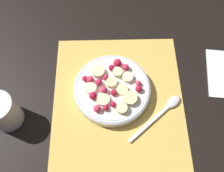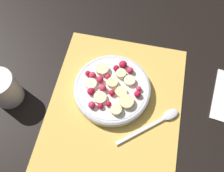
# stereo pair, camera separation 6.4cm
# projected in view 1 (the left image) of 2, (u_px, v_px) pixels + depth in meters

# --- Properties ---
(ground_plane) EXTENTS (3.00, 3.00, 0.00)m
(ground_plane) POSITION_uv_depth(u_px,v_px,m) (119.00, 110.00, 0.66)
(ground_plane) COLOR black
(placemat) EXTENTS (0.45, 0.34, 0.01)m
(placemat) POSITION_uv_depth(u_px,v_px,m) (119.00, 110.00, 0.65)
(placemat) COLOR #E0B251
(placemat) RESTS_ON ground_plane
(fruit_bowl) EXTENTS (0.20, 0.20, 0.05)m
(fruit_bowl) POSITION_uv_depth(u_px,v_px,m) (112.00, 89.00, 0.66)
(fruit_bowl) COLOR silver
(fruit_bowl) RESTS_ON placemat
(spoon) EXTENTS (0.13, 0.15, 0.01)m
(spoon) POSITION_uv_depth(u_px,v_px,m) (165.00, 109.00, 0.65)
(spoon) COLOR silver
(spoon) RESTS_ON placemat
(drinking_glass) EXTENTS (0.08, 0.08, 0.09)m
(drinking_glass) POSITION_uv_depth(u_px,v_px,m) (3.00, 112.00, 0.60)
(drinking_glass) COLOR white
(drinking_glass) RESTS_ON ground_plane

